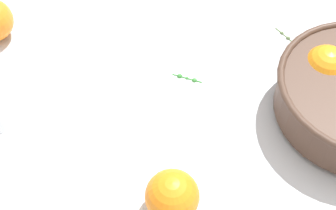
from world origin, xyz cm
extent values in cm
cube|color=silver|center=(0.00, 0.00, -1.50)|extent=(127.61, 80.11, 3.00)
sphere|color=orange|center=(22.81, 13.77, 6.07)|extent=(8.01, 8.01, 8.01)
sphere|color=orange|center=(25.32, 7.43, 4.90)|extent=(6.58, 6.58, 6.58)
sphere|color=orange|center=(8.55, -17.33, 3.97)|extent=(7.94, 7.94, 7.94)
cylinder|color=#526B3F|center=(15.35, 23.99, 0.15)|extent=(7.67, 4.61, 0.30)
sphere|color=#526B3F|center=(13.10, 25.30, 0.30)|extent=(0.78, 0.78, 0.78)
sphere|color=#526B3F|center=(14.60, 24.43, 0.30)|extent=(0.84, 0.84, 0.84)
sphere|color=#526B3F|center=(16.10, 23.56, 0.30)|extent=(0.82, 0.82, 0.82)
sphere|color=#526B3F|center=(17.61, 22.69, 0.30)|extent=(0.69, 0.69, 0.69)
cylinder|color=#378436|center=(0.72, 7.10, 0.15)|extent=(5.64, 0.68, 0.30)
sphere|color=#378436|center=(2.12, 7.20, 0.30)|extent=(0.93, 0.93, 0.93)
sphere|color=#378436|center=(0.72, 7.10, 0.30)|extent=(0.61, 0.61, 0.61)
sphere|color=#378436|center=(-0.69, 7.01, 0.30)|extent=(0.97, 0.97, 0.97)
camera|label=1|loc=(21.36, -47.37, 68.40)|focal=53.08mm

